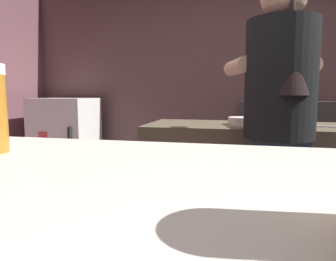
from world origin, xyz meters
name	(u,v)px	position (x,y,z in m)	size (l,w,h in m)	color
wall_back	(250,73)	(0.00, 2.20, 1.35)	(5.20, 0.10, 2.70)	brown
prep_counter	(310,198)	(0.35, 0.68, 0.46)	(2.10, 0.60, 0.93)	brown
back_shelf	(283,153)	(0.34, 1.92, 0.53)	(0.88, 0.36, 1.05)	#3A3535
mini_fridge	(66,145)	(-2.03, 1.75, 0.54)	(0.64, 0.58, 1.08)	white
bartender	(279,123)	(0.09, 0.23, 0.98)	(0.49, 0.55, 1.70)	#263241
mixing_bowl	(242,121)	(-0.08, 0.66, 0.95)	(0.18, 0.18, 0.05)	beige
chefs_knife	(319,126)	(0.37, 0.63, 0.93)	(0.24, 0.03, 0.01)	silver
bottle_hot_sauce	(272,93)	(0.22, 2.00, 1.14)	(0.07, 0.07, 0.22)	#CFD377
bottle_soy	(298,91)	(0.44, 1.86, 1.15)	(0.06, 0.06, 0.25)	#567F29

